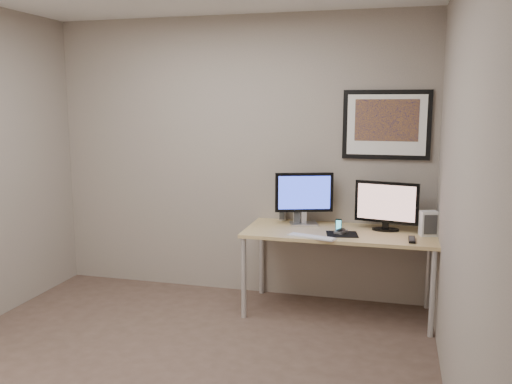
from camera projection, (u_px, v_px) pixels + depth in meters
floor at (168, 371)px, 3.69m from camera, size 3.60×3.60×0.00m
room at (188, 126)px, 3.85m from camera, size 3.60×3.60×3.60m
desk at (339, 238)px, 4.62m from camera, size 1.60×0.70×0.73m
framed_art at (386, 125)px, 4.69m from camera, size 0.75×0.04×0.60m
monitor_large at (304, 196)px, 4.80m from camera, size 0.50×0.23×0.47m
monitor_tv at (386, 205)px, 4.59m from camera, size 0.53×0.17×0.42m
speaker_left at (283, 212)px, 5.02m from camera, size 0.07×0.07×0.16m
speaker_right at (297, 213)px, 4.87m from camera, size 0.09×0.09×0.20m
phone_dock at (339, 225)px, 4.56m from camera, size 0.05×0.05×0.11m
keyboard at (312, 237)px, 4.38m from camera, size 0.41×0.21×0.01m
mousepad at (342, 234)px, 4.49m from camera, size 0.29×0.27×0.00m
mouse at (341, 231)px, 4.52m from camera, size 0.11×0.13×0.04m
remote at (412, 239)px, 4.28m from camera, size 0.05×0.19×0.02m
fan_unit at (428, 223)px, 4.44m from camera, size 0.16×0.13×0.21m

